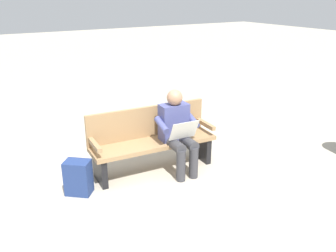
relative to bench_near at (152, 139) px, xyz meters
The scene contains 4 objects.
ground_plane 0.46m from the bench_near, 85.78° to the left, with size 40.00×40.00×0.00m, color #B7AD99.
bench_near is the anchor object (origin of this frame).
person_seated 0.41m from the bench_near, 137.17° to the left, with size 0.59×0.59×1.18m.
backpack 1.17m from the bench_near, ahead, with size 0.38×0.37×0.45m.
Camera 1 is at (2.23, 4.08, 2.43)m, focal length 38.21 mm.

